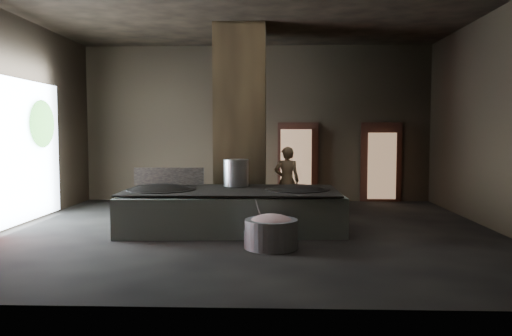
{
  "coord_description": "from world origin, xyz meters",
  "views": [
    {
      "loc": [
        0.5,
        -10.06,
        2.01
      ],
      "look_at": [
        0.12,
        0.46,
        1.25
      ],
      "focal_mm": 35.0,
      "sensor_mm": 36.0,
      "label": 1
    }
  ],
  "objects_px": {
    "wok_left": "(161,193)",
    "meat_basin": "(271,234)",
    "stock_pot": "(236,173)",
    "wok_right": "(297,193)",
    "cook": "(287,181)",
    "veg_basin": "(269,239)",
    "hearth_platform": "(232,211)"
  },
  "relations": [
    {
      "from": "wok_left",
      "to": "meat_basin",
      "type": "distance_m",
      "value": 2.82
    },
    {
      "from": "wok_left",
      "to": "stock_pot",
      "type": "distance_m",
      "value": 1.66
    },
    {
      "from": "wok_right",
      "to": "stock_pot",
      "type": "relative_size",
      "value": 2.25
    },
    {
      "from": "wok_left",
      "to": "wok_right",
      "type": "distance_m",
      "value": 2.8
    },
    {
      "from": "cook",
      "to": "veg_basin",
      "type": "relative_size",
      "value": 1.95
    },
    {
      "from": "wok_left",
      "to": "meat_basin",
      "type": "xyz_separation_m",
      "value": [
        2.28,
        -1.59,
        -0.5
      ]
    },
    {
      "from": "wok_right",
      "to": "cook",
      "type": "bearing_deg",
      "value": 95.27
    },
    {
      "from": "hearth_platform",
      "to": "stock_pot",
      "type": "distance_m",
      "value": 0.93
    },
    {
      "from": "stock_pot",
      "to": "cook",
      "type": "bearing_deg",
      "value": 48.45
    },
    {
      "from": "wok_left",
      "to": "wok_right",
      "type": "xyz_separation_m",
      "value": [
        2.8,
        0.1,
        0.0
      ]
    },
    {
      "from": "wok_right",
      "to": "veg_basin",
      "type": "relative_size",
      "value": 1.52
    },
    {
      "from": "meat_basin",
      "to": "wok_right",
      "type": "bearing_deg",
      "value": 72.75
    },
    {
      "from": "stock_pot",
      "to": "wok_right",
      "type": "bearing_deg",
      "value": -21.04
    },
    {
      "from": "stock_pot",
      "to": "meat_basin",
      "type": "bearing_deg",
      "value": -70.49
    },
    {
      "from": "hearth_platform",
      "to": "veg_basin",
      "type": "xyz_separation_m",
      "value": [
        0.78,
        -1.62,
        -0.23
      ]
    },
    {
      "from": "hearth_platform",
      "to": "stock_pot",
      "type": "xyz_separation_m",
      "value": [
        0.05,
        0.55,
        0.75
      ]
    },
    {
      "from": "hearth_platform",
      "to": "veg_basin",
      "type": "relative_size",
      "value": 5.19
    },
    {
      "from": "cook",
      "to": "veg_basin",
      "type": "distance_m",
      "value": 3.54
    },
    {
      "from": "wok_right",
      "to": "veg_basin",
      "type": "height_order",
      "value": "wok_right"
    },
    {
      "from": "wok_right",
      "to": "cook",
      "type": "relative_size",
      "value": 0.78
    },
    {
      "from": "wok_right",
      "to": "cook",
      "type": "xyz_separation_m",
      "value": [
        -0.16,
        1.78,
        0.08
      ]
    },
    {
      "from": "hearth_platform",
      "to": "stock_pot",
      "type": "height_order",
      "value": "stock_pot"
    },
    {
      "from": "wok_left",
      "to": "meat_basin",
      "type": "bearing_deg",
      "value": -34.93
    },
    {
      "from": "wok_right",
      "to": "veg_basin",
      "type": "distance_m",
      "value": 1.86
    },
    {
      "from": "wok_left",
      "to": "veg_basin",
      "type": "xyz_separation_m",
      "value": [
        2.23,
        -1.57,
        -0.59
      ]
    },
    {
      "from": "stock_pot",
      "to": "veg_basin",
      "type": "distance_m",
      "value": 2.49
    },
    {
      "from": "wok_left",
      "to": "stock_pot",
      "type": "relative_size",
      "value": 2.42
    },
    {
      "from": "cook",
      "to": "meat_basin",
      "type": "height_order",
      "value": "cook"
    },
    {
      "from": "hearth_platform",
      "to": "cook",
      "type": "bearing_deg",
      "value": 53.56
    },
    {
      "from": "wok_left",
      "to": "veg_basin",
      "type": "bearing_deg",
      "value": -35.2
    },
    {
      "from": "veg_basin",
      "to": "meat_basin",
      "type": "relative_size",
      "value": 0.93
    },
    {
      "from": "wok_right",
      "to": "meat_basin",
      "type": "bearing_deg",
      "value": -107.25
    }
  ]
}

